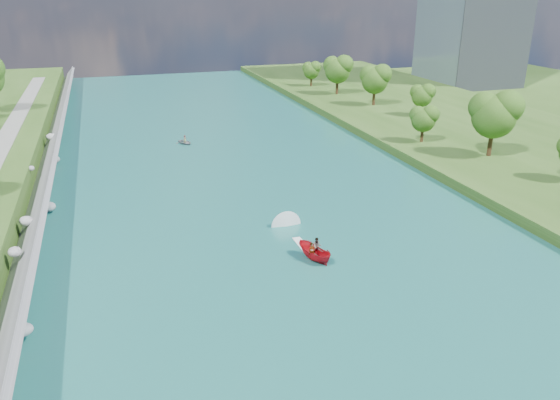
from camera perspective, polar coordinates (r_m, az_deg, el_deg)
name	(u,v)px	position (r m, az deg, el deg)	size (l,w,h in m)	color
ground	(324,298)	(49.99, 4.67, -10.17)	(260.00, 260.00, 0.00)	#2D5119
river_water	(262,215)	(66.79, -1.86, -1.57)	(55.00, 240.00, 0.10)	#17595A
riprap_bank	(30,233)	(63.41, -24.63, -3.19)	(4.33, 236.00, 4.49)	slate
trees_east	(468,118)	(94.01, 19.09, 8.14)	(16.43, 140.69, 11.90)	#284F15
motorboat	(310,248)	(56.90, 3.12, -4.98)	(3.60, 19.14, 2.14)	#B10E17
raft	(185,142)	(98.58, -9.89, 6.02)	(3.55, 4.01, 1.50)	gray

